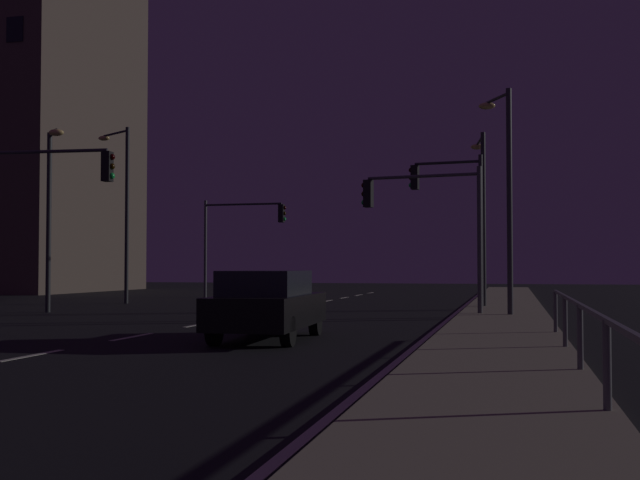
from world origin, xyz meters
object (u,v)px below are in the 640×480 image
Objects in this scene: street_lamp_corner at (123,198)px; street_lamp_across_street at (50,202)px; car at (268,304)px; street_lamp_median at (505,179)px; traffic_light_far_center at (241,228)px; traffic_light_mid_right at (424,210)px; street_lamp_mid_block at (482,200)px; building_distant at (6,82)px; traffic_light_far_left at (44,195)px; traffic_light_overhead_east at (451,202)px.

street_lamp_across_street is at bearing -82.04° from street_lamp_corner.
street_lamp_median reaches higher than car.
street_lamp_corner reaches higher than traffic_light_far_center.
traffic_light_mid_right is at bearing -22.73° from street_lamp_corner.
car is at bearing -37.19° from street_lamp_across_street.
street_lamp_across_street is at bearing 142.81° from car.
car is 15.57m from street_lamp_mid_block.
street_lamp_median is 18.20m from street_lamp_corner.
building_distant reaches higher than car.
street_lamp_mid_block is at bearing 99.59° from street_lamp_median.
street_lamp_median is at bearing 3.21° from street_lamp_across_street.
traffic_light_mid_right is at bearing -33.71° from building_distant.
traffic_light_far_center is at bearing 88.52° from traffic_light_far_left.
traffic_light_far_center is 14.77m from street_lamp_across_street.
traffic_light_far_center is (-11.81, 9.14, -0.41)m from traffic_light_overhead_east.
street_lamp_median is at bearing 60.39° from car.
car is at bearing -102.73° from traffic_light_overhead_east.
traffic_light_overhead_east is at bearing -37.75° from traffic_light_far_center.
street_lamp_across_street is at bearing 119.56° from traffic_light_far_left.
car is 10.27m from traffic_light_mid_right.
car is 19.96m from street_lamp_corner.
car is at bearing -30.12° from traffic_light_far_left.
street_lamp_corner is at bearing 97.96° from street_lamp_across_street.
traffic_light_overhead_east is 5.04m from street_lamp_median.
traffic_light_mid_right is 17.35m from traffic_light_far_center.
building_distant is (-28.42, 30.20, 13.56)m from car.
street_lamp_mid_block is at bearing 22.98° from street_lamp_across_street.
traffic_light_far_left is 0.19× the size of building_distant.
street_lamp_median is 5.57m from street_lamp_mid_block.
building_distant is (-17.62, 22.00, 10.39)m from street_lamp_across_street.
street_lamp_median reaches higher than street_lamp_mid_block.
car is 14.41m from traffic_light_overhead_east.
car is 11.09m from street_lamp_median.
street_lamp_median is (2.08, -4.58, 0.35)m from traffic_light_overhead_east.
traffic_light_far_center is (-8.72, 22.82, 2.91)m from car.
traffic_light_overhead_east is 1.20× the size of traffic_light_mid_right.
building_distant is (-31.51, 16.53, 10.24)m from traffic_light_overhead_east.
traffic_light_mid_right is 0.74× the size of street_lamp_across_street.
traffic_light_overhead_east is 14.93m from street_lamp_across_street.
traffic_light_far_left is 0.83× the size of street_lamp_mid_block.
traffic_light_far_left is (-12.26, -8.35, -0.19)m from traffic_light_overhead_east.
street_lamp_corner is (-17.00, 6.48, 0.30)m from street_lamp_median.
building_distant is at bearing 152.32° from traffic_light_overhead_east.
traffic_light_mid_right is 0.67× the size of street_lamp_median.
traffic_light_far_center is at bearing 130.25° from traffic_light_mid_right.
building_distant is (-16.59, 14.63, 9.59)m from street_lamp_corner.
street_lamp_across_street is (1.03, -7.38, -0.80)m from street_lamp_corner.
street_lamp_mid_block is 0.23× the size of building_distant.
building_distant is at bearing 159.45° from traffic_light_far_center.
street_lamp_across_street is at bearing -158.50° from traffic_light_overhead_east.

